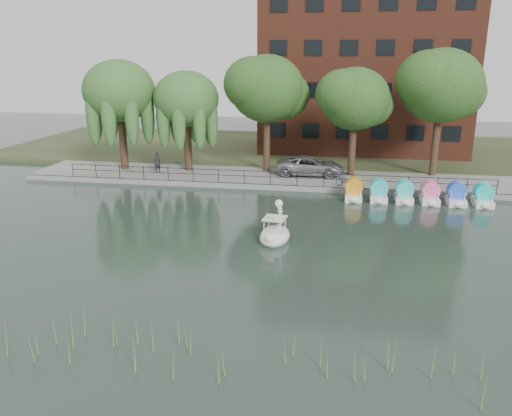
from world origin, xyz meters
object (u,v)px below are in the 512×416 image
(bicycle, at_px, (346,180))
(pedestrian, at_px, (157,161))
(minivan, at_px, (310,164))
(swan_boat, at_px, (275,233))

(bicycle, bearing_deg, pedestrian, 111.33)
(minivan, bearing_deg, pedestrian, 94.02)
(pedestrian, bearing_deg, bicycle, 114.15)
(bicycle, xyz_separation_m, swan_boat, (-3.80, -10.99, -0.44))
(minivan, relative_size, bicycle, 3.63)
(minivan, distance_m, swan_boat, 14.49)
(minivan, distance_m, bicycle, 4.51)
(bicycle, relative_size, pedestrian, 0.87)
(bicycle, xyz_separation_m, pedestrian, (-15.38, 2.26, 0.49))
(minivan, bearing_deg, swan_boat, 175.01)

